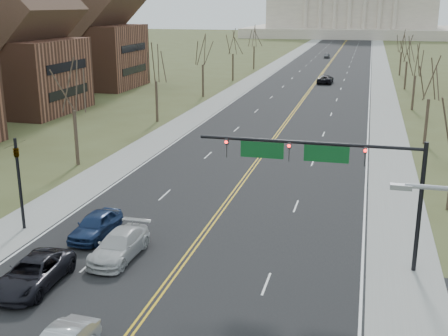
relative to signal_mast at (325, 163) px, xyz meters
The scene contains 26 objects.
road 96.96m from the signal_mast, 94.41° to the left, with size 20.00×380.00×0.01m, color black.
cross_road 12.03m from the signal_mast, 134.80° to the right, with size 120.00×14.00×0.01m, color black.
sidewalk_left 98.61m from the signal_mast, 101.39° to the left, with size 4.00×380.00×0.03m, color gray.
sidewalk_right 96.78m from the signal_mast, 87.30° to the left, with size 4.00×380.00×0.03m, color gray.
center_line 96.96m from the signal_mast, 94.41° to the left, with size 0.42×380.00×0.01m, color gold.
edge_line_left 98.20m from the signal_mast, 100.13° to the left, with size 0.15×380.00×0.01m, color silver.
edge_line_right 96.70m from the signal_mast, 88.60° to the left, with size 0.15×380.00×0.01m, color silver.
capitol 236.68m from the signal_mast, 91.80° to the left, with size 90.00×60.00×50.00m.
signal_mast is the anchor object (origin of this frame).
signal_left 19.06m from the signal_mast, behind, with size 0.32×0.36×6.00m.
tree_l_0 27.17m from the signal_mast, 147.71° to the left, with size 3.96×3.96×9.00m.
tree_r_1 31.56m from the signal_mast, 75.21° to the left, with size 3.74×3.74×8.50m.
tree_l_1 41.45m from the signal_mast, 123.63° to the left, with size 3.96×3.96×9.00m.
tree_r_2 51.15m from the signal_mast, 80.94° to the left, with size 3.74×3.74×8.50m.
tree_l_2 59.15m from the signal_mast, 112.83° to the left, with size 3.96×3.96×9.00m.
tree_r_3 70.96m from the signal_mast, 83.48° to the left, with size 3.74×3.74×8.50m.
tree_l_3 77.96m from the signal_mast, 107.12° to the left, with size 3.96×3.96×9.00m.
tree_r_4 90.86m from the signal_mast, 84.91° to the left, with size 3.74×3.74×8.50m.
tree_l_4 97.25m from the signal_mast, 103.65° to the left, with size 3.96×3.96×9.00m.
bldg_left_mid 56.81m from the signal_mast, 139.96° to the left, with size 15.10×14.28×20.75m.
bldg_left_far 75.76m from the signal_mast, 126.91° to the left, with size 17.10×14.28×23.25m.
car_sb_outer_lead 16.28m from the signal_mast, 154.19° to the right, with size 2.47×5.35×1.49m, color black.
car_sb_inner_second 12.45m from the signal_mast, 167.57° to the right, with size 2.09×5.15×1.49m, color #BDBDBD.
car_sb_outer_second 14.67m from the signal_mast, behind, with size 1.85×4.59×1.56m, color navy.
car_far_nb 75.07m from the signal_mast, 94.31° to the left, with size 2.59×5.62×1.56m, color black.
car_far_sb 125.89m from the signal_mast, 94.20° to the left, with size 1.59×3.94×1.34m, color #4E5156.
Camera 1 is at (9.38, -15.94, 13.95)m, focal length 45.00 mm.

